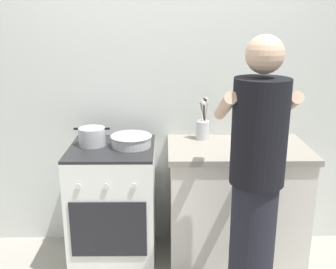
{
  "coord_description": "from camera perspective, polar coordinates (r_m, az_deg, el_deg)",
  "views": [
    {
      "loc": [
        0.03,
        -2.51,
        1.78
      ],
      "look_at": [
        0.05,
        0.12,
        1.0
      ],
      "focal_mm": 42.35,
      "sensor_mm": 36.0,
      "label": 1
    }
  ],
  "objects": [
    {
      "name": "back_wall",
      "position": [
        3.06,
        2.76,
        6.52
      ],
      "size": [
        3.2,
        0.1,
        2.5
      ],
      "color": "silver",
      "rests_on": "ground"
    },
    {
      "name": "countertop",
      "position": [
        3.02,
        9.67,
        -9.83
      ],
      "size": [
        1.0,
        0.6,
        0.9
      ],
      "color": "silver",
      "rests_on": "ground"
    },
    {
      "name": "pot",
      "position": [
        2.87,
        -10.86,
        -0.29
      ],
      "size": [
        0.25,
        0.19,
        0.13
      ],
      "color": "#B2B2B7",
      "rests_on": "stove_range"
    },
    {
      "name": "mixing_bowl",
      "position": [
        2.81,
        -5.31,
        -0.81
      ],
      "size": [
        0.29,
        0.29,
        0.08
      ],
      "color": "#B7B7BC",
      "rests_on": "stove_range"
    },
    {
      "name": "oil_bottle",
      "position": [
        2.82,
        14.37,
        -0.32
      ],
      "size": [
        0.06,
        0.06,
        0.21
      ],
      "color": "gold",
      "rests_on": "countertop"
    },
    {
      "name": "ground",
      "position": [
        3.08,
        -0.96,
        -18.83
      ],
      "size": [
        6.0,
        6.0,
        0.0
      ],
      "primitive_type": "plane",
      "color": "gray"
    },
    {
      "name": "utensil_crock",
      "position": [
        2.96,
        5.01,
        1.18
      ],
      "size": [
        0.1,
        0.1,
        0.32
      ],
      "color": "silver",
      "rests_on": "countertop"
    },
    {
      "name": "person",
      "position": [
        2.29,
        12.48,
        -7.6
      ],
      "size": [
        0.41,
        0.5,
        1.7
      ],
      "color": "black",
      "rests_on": "ground"
    },
    {
      "name": "stove_range",
      "position": [
        3.0,
        -7.8,
        -10.01
      ],
      "size": [
        0.6,
        0.62,
        0.9
      ],
      "color": "white",
      "rests_on": "ground"
    }
  ]
}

